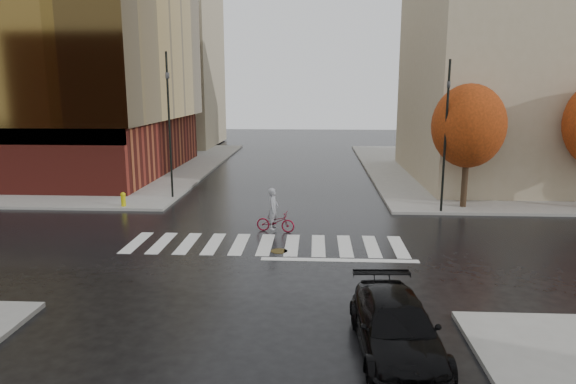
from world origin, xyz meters
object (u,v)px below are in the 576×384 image
cyclist (275,217)px  fire_hydrant (123,198)px  sedan (396,327)px  traffic_light_nw (169,114)px  traffic_light_ne (446,126)px

cyclist → fire_hydrant: 9.40m
sedan → fire_hydrant: 19.19m
cyclist → traffic_light_nw: size_ratio=0.24×
sedan → fire_hydrant: size_ratio=6.17×
traffic_light_nw → fire_hydrant: 5.43m
fire_hydrant → traffic_light_ne: bearing=-0.7°
cyclist → fire_hydrant: bearing=76.1°
cyclist → traffic_light_ne: (8.35, 3.80, 3.86)m
cyclist → fire_hydrant: (-8.51, 4.00, -0.11)m
traffic_light_nw → fire_hydrant: traffic_light_nw is taller
fire_hydrant → cyclist: bearing=-25.2°
sedan → traffic_light_nw: bearing=118.4°
cyclist → traffic_light_nw: 10.15m
cyclist → fire_hydrant: size_ratio=2.62×
traffic_light_nw → traffic_light_ne: traffic_light_nw is taller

